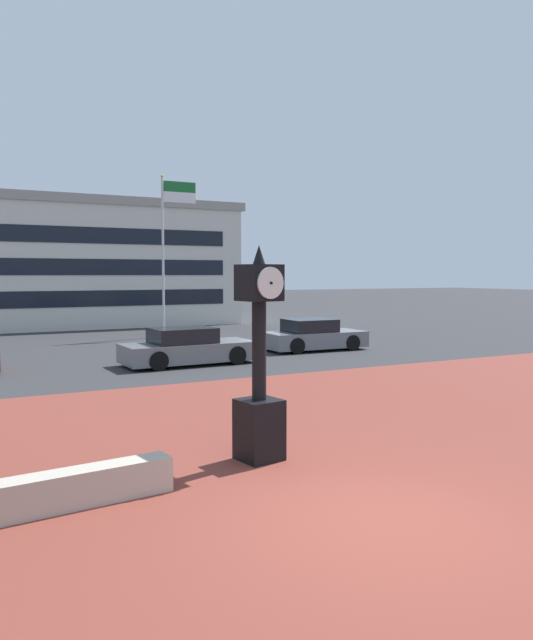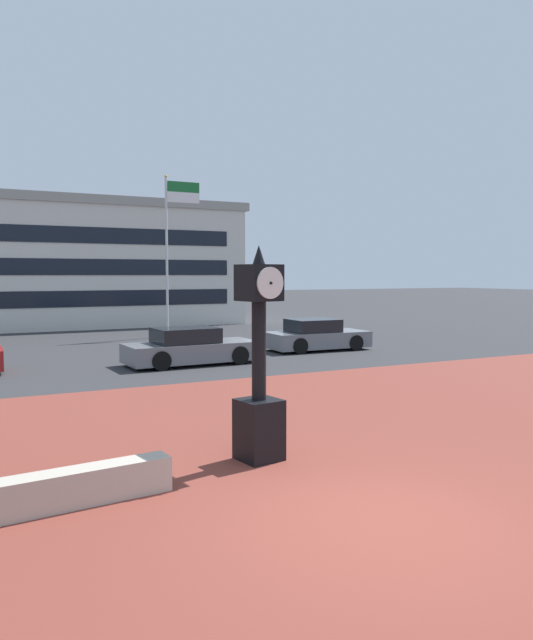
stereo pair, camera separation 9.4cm
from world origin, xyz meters
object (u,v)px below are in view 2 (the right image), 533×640
(street_clock, at_px, (259,374))
(car_street_near, at_px, (190,348))
(civic_building, at_px, (21,263))
(flagpole_primary, at_px, (171,239))
(car_street_distant, at_px, (316,336))

(street_clock, bearing_deg, car_street_near, 66.79)
(civic_building, bearing_deg, street_clock, -88.55)
(civic_building, bearing_deg, car_street_near, -80.22)
(flagpole_primary, bearing_deg, street_clock, -104.34)
(street_clock, bearing_deg, civic_building, 82.32)
(car_street_distant, xyz_separation_m, flagpole_primary, (-3.55, 7.89, 4.27))
(car_street_near, relative_size, civic_building, 0.18)
(civic_building, bearing_deg, flagpole_primary, -61.66)
(street_clock, distance_m, flagpole_primary, 21.15)
(street_clock, bearing_deg, flagpole_primary, 66.53)
(flagpole_primary, relative_size, civic_building, 0.31)
(street_clock, relative_size, civic_building, 0.14)
(car_street_distant, bearing_deg, civic_building, -151.81)
(street_clock, distance_m, civic_building, 31.38)
(street_clock, distance_m, car_street_distant, 15.14)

